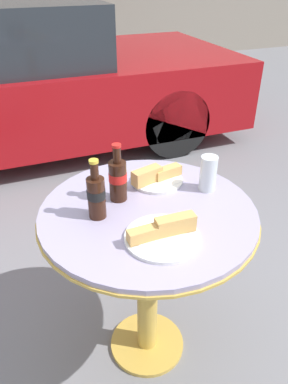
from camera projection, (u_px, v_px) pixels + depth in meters
The scene contains 8 objects.
ground_plane at pixel (147, 344), 1.74m from camera, with size 30.00×30.00×0.00m, color slate.
bistro_table at pixel (148, 243), 1.42m from camera, with size 0.79×0.79×0.76m.
cola_bottle_left at pixel (96, 195), 1.26m from camera, with size 0.06×0.06×0.22m.
cola_bottle_right at pixel (118, 178), 1.35m from camera, with size 0.07×0.07×0.22m.
drinking_glass at pixel (208, 175), 1.42m from camera, with size 0.07×0.07×0.14m.
lunch_plate_near at pixel (163, 233), 1.19m from camera, with size 0.25×0.25×0.07m.
lunch_plate_far at pixel (156, 177), 1.49m from camera, with size 0.22×0.21×0.07m.
parked_car at pixel (2, 82), 3.34m from camera, with size 4.18×1.73×1.26m.
Camera 1 is at (-0.42, -1.02, 1.52)m, focal length 35.00 mm.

